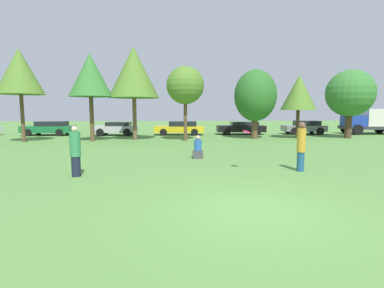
% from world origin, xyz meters
% --- Properties ---
extents(ground_plane, '(120.00, 120.00, 0.00)m').
position_xyz_m(ground_plane, '(0.00, 0.00, 0.00)').
color(ground_plane, '#54843D').
extents(person_thrower, '(0.36, 0.36, 1.73)m').
position_xyz_m(person_thrower, '(-5.16, 3.76, 0.87)').
color(person_thrower, '#191E33').
rests_on(person_thrower, ground).
extents(person_catcher, '(0.31, 0.31, 1.83)m').
position_xyz_m(person_catcher, '(2.89, 4.16, 0.94)').
color(person_catcher, navy).
rests_on(person_catcher, ground).
extents(frisbee, '(0.30, 0.29, 0.13)m').
position_xyz_m(frisbee, '(0.88, 4.33, 1.47)').
color(frisbee, '#F21E72').
extents(bystander_sitting, '(0.47, 0.39, 1.09)m').
position_xyz_m(bystander_sitting, '(-0.69, 7.36, 0.44)').
color(bystander_sitting, '#3F3F47').
rests_on(bystander_sitting, ground).
extents(tree_0, '(3.20, 3.20, 6.61)m').
position_xyz_m(tree_0, '(-12.67, 15.45, 4.99)').
color(tree_0, brown).
rests_on(tree_0, ground).
extents(tree_1, '(3.09, 3.09, 6.36)m').
position_xyz_m(tree_1, '(-7.86, 15.69, 4.79)').
color(tree_1, brown).
rests_on(tree_1, ground).
extents(tree_2, '(3.85, 3.85, 7.08)m').
position_xyz_m(tree_2, '(-4.87, 16.67, 5.14)').
color(tree_2, brown).
rests_on(tree_2, ground).
extents(tree_3, '(2.79, 2.79, 5.51)m').
position_xyz_m(tree_3, '(-0.97, 15.62, 4.10)').
color(tree_3, brown).
rests_on(tree_3, ground).
extents(tree_4, '(3.35, 3.35, 5.51)m').
position_xyz_m(tree_4, '(4.69, 17.07, 3.43)').
color(tree_4, brown).
rests_on(tree_4, ground).
extents(tree_5, '(2.84, 2.84, 5.15)m').
position_xyz_m(tree_5, '(8.30, 17.23, 3.71)').
color(tree_5, '#473323').
rests_on(tree_5, ground).
extents(tree_6, '(3.80, 3.80, 5.58)m').
position_xyz_m(tree_6, '(12.54, 17.08, 3.65)').
color(tree_6, '#473323').
rests_on(tree_6, ground).
extents(parked_car_green, '(4.58, 2.25, 1.29)m').
position_xyz_m(parked_car_green, '(-13.32, 21.41, 0.68)').
color(parked_car_green, '#196633').
rests_on(parked_car_green, ground).
extents(parked_car_silver, '(3.92, 2.10, 1.24)m').
position_xyz_m(parked_car_silver, '(-7.12, 20.95, 0.67)').
color(parked_car_silver, '#B2B2B7').
rests_on(parked_car_silver, ground).
extents(parked_car_yellow, '(4.63, 2.05, 1.28)m').
position_xyz_m(parked_car_yellow, '(-1.26, 21.07, 0.67)').
color(parked_car_yellow, gold).
rests_on(parked_car_yellow, ground).
extents(parked_car_black, '(4.63, 2.10, 1.21)m').
position_xyz_m(parked_car_black, '(4.63, 21.53, 0.64)').
color(parked_car_black, black).
rests_on(parked_car_black, ground).
extents(parked_car_grey, '(3.95, 2.23, 1.31)m').
position_xyz_m(parked_car_grey, '(10.74, 21.31, 0.70)').
color(parked_car_grey, slate).
rests_on(parked_car_grey, ground).
extents(delivery_truck_blue, '(5.60, 2.56, 2.43)m').
position_xyz_m(delivery_truck_blue, '(17.41, 21.02, 1.32)').
color(delivery_truck_blue, '#2D2D33').
rests_on(delivery_truck_blue, ground).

